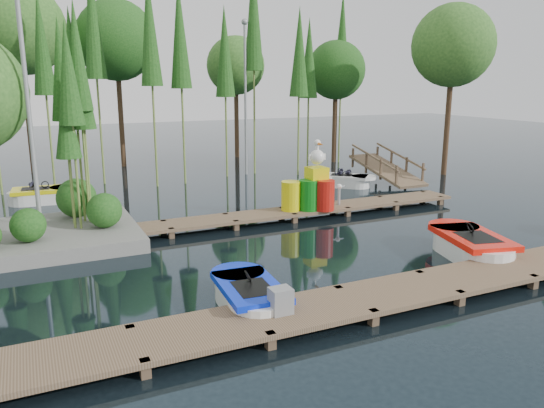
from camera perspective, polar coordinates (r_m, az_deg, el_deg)
name	(u,v)px	position (r m, az deg, el deg)	size (l,w,h in m)	color
ground_plane	(263,248)	(14.62, -0.95, -4.80)	(90.00, 90.00, 0.00)	#19272F
near_dock	(355,301)	(10.85, 8.93, -10.26)	(18.00, 1.50, 0.50)	brown
far_dock	(260,216)	(17.14, -1.31, -1.28)	(15.00, 1.20, 0.50)	brown
tree_screen	(112,40)	(23.63, -16.84, 16.57)	(34.42, 18.53, 10.31)	#422D1C
lamp_island	(27,90)	(15.21, -24.90, 11.04)	(0.30, 0.30, 7.25)	gray
lamp_rear	(245,85)	(25.59, -2.89, 12.65)	(0.30, 0.30, 7.25)	gray
ramp	(387,169)	(24.47, 12.23, 3.69)	(1.50, 3.94, 1.49)	brown
boat_blue	(249,297)	(10.90, -2.46, -9.93)	(1.32, 2.61, 0.85)	white
boat_red	(471,246)	(14.79, 20.57, -4.29)	(2.03, 3.21, 1.00)	white
boat_yellow_far	(43,195)	(21.70, -23.40, 0.86)	(2.73, 1.39, 1.33)	white
boat_white_far	(346,181)	(23.16, 8.00, 2.49)	(2.49, 2.41, 1.13)	white
utility_cabinet	(281,301)	(9.96, 0.93, -10.36)	(0.40, 0.34, 0.49)	gray
yellow_barrel	(291,196)	(17.48, 2.05, 0.88)	(0.65, 0.65, 0.97)	yellow
drum_cluster	(318,189)	(17.74, 4.98, 1.66)	(1.34, 1.23, 2.32)	#0C7113
seagull_post	(339,191)	(18.38, 7.24, 1.43)	(0.46, 0.25, 0.74)	gray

